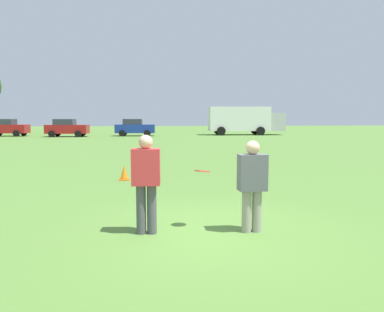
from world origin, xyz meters
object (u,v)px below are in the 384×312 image
frisbee (202,171)px  box_truck (244,120)px  player_defender (252,181)px  parked_car_center (7,127)px  player_thrower (146,179)px  parked_car_mid_right (67,128)px  parked_car_near_right (135,127)px  traffic_cone (124,173)px

frisbee → box_truck: (10.34, 35.26, 0.74)m
player_defender → parked_car_center: (-16.31, 35.82, 0.05)m
player_thrower → parked_car_mid_right: (-7.97, 33.77, -0.02)m
parked_car_mid_right → parked_car_near_right: same height
traffic_cone → box_truck: box_truck is taller
player_defender → parked_car_mid_right: bearing=106.1°
player_defender → traffic_cone: size_ratio=3.26×
player_thrower → player_defender: player_thrower is taller
frisbee → parked_car_near_right: size_ratio=0.06×
box_truck → parked_car_mid_right: bearing=-174.9°
frisbee → parked_car_mid_right: (-8.95, 33.54, -0.09)m
parked_car_near_right → parked_car_center: bearing=175.2°
player_defender → parked_car_mid_right: (-9.75, 33.90, 0.05)m
player_defender → box_truck: 36.88m
player_thrower → player_defender: size_ratio=1.06×
parked_car_mid_right → player_thrower: bearing=-76.7°
parked_car_center → frisbee: bearing=-66.4°
player_thrower → parked_car_center: parked_car_center is taller
player_thrower → box_truck: 37.26m
player_defender → player_thrower: bearing=175.7°
frisbee → box_truck: 36.75m
player_thrower → parked_car_near_right: parked_car_near_right is taller
traffic_cone → parked_car_mid_right: 29.12m
player_defender → parked_car_mid_right: size_ratio=0.36×
parked_car_mid_right → box_truck: bearing=5.1°
frisbee → parked_car_mid_right: bearing=104.9°
parked_car_center → parked_car_near_right: bearing=-4.8°
box_truck → player_defender: bearing=-105.0°
parked_car_center → parked_car_mid_right: bearing=-16.3°
player_defender → traffic_cone: bearing=113.1°
parked_car_center → box_truck: box_truck is taller
player_thrower → traffic_cone: 5.68m
parked_car_center → parked_car_mid_right: (6.55, -1.92, 0.00)m
player_defender → box_truck: box_truck is taller
parked_car_mid_right → parked_car_near_right: size_ratio=1.00×
parked_car_mid_right → parked_car_near_right: (6.93, 0.78, 0.00)m
frisbee → parked_car_mid_right: parked_car_mid_right is taller
player_defender → frisbee: player_defender is taller
player_defender → frisbee: (-0.80, 0.36, 0.14)m
parked_car_mid_right → box_truck: (19.29, 1.72, 0.83)m
player_thrower → player_defender: 1.79m
traffic_cone → parked_car_center: size_ratio=0.11×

